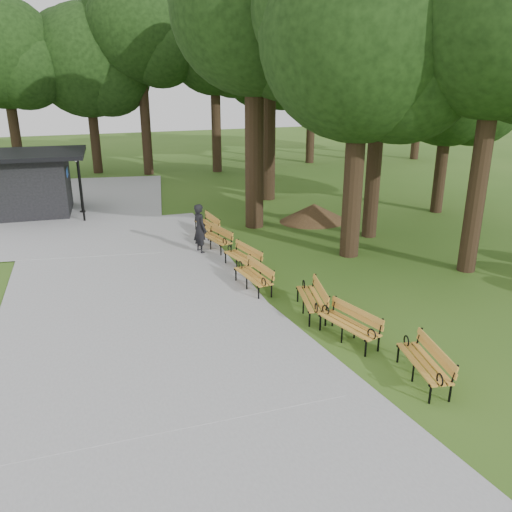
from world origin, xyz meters
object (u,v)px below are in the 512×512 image
object	(u,v)px
lamp_post	(78,171)
lawn_tree_0	(362,38)
kiosk	(28,184)
dirt_mound	(314,212)
bench_6	(207,225)
bench_1	(349,325)
bench_0	(424,363)
lawn_tree_3	(502,17)
lawn_tree_4	(269,27)
lawn_tree_5	(451,81)
bench_5	(216,239)
bench_2	(311,299)
bench_4	(242,258)
bench_3	(253,276)
person	(200,229)
lawn_tree_2	(254,11)

from	to	relation	value
lamp_post	lawn_tree_0	world-z (taller)	lawn_tree_0
kiosk	dirt_mound	distance (m)	13.66
lamp_post	bench_6	xyz separation A→B (m)	(4.75, -5.72, -1.61)
bench_1	bench_0	bearing A→B (deg)	1.15
bench_1	lawn_tree_3	bearing A→B (deg)	100.91
kiosk	lawn_tree_4	distance (m)	13.95
lawn_tree_4	lawn_tree_5	world-z (taller)	lawn_tree_4
bench_0	bench_5	xyz separation A→B (m)	(-1.77, 10.38, 0.00)
bench_6	lawn_tree_3	size ratio (longest dim) A/B	0.17
lamp_post	bench_1	distance (m)	16.94
bench_2	bench_4	distance (m)	3.98
lawn_tree_4	bench_1	bearing A→B (deg)	-104.09
bench_3	bench_5	size ratio (longest dim) A/B	1.00
lawn_tree_5	bench_3	bearing A→B (deg)	-152.73
person	dirt_mound	distance (m)	6.56
bench_2	lawn_tree_2	xyz separation A→B (m)	(1.54, 8.93, 8.33)
person	lawn_tree_0	world-z (taller)	lawn_tree_0
bench_5	bench_2	bearing A→B (deg)	-3.75
lawn_tree_2	lawn_tree_5	world-z (taller)	lawn_tree_2
lamp_post	bench_0	world-z (taller)	lamp_post
bench_3	lawn_tree_3	world-z (taller)	lawn_tree_3
bench_5	lawn_tree_0	distance (m)	8.75
bench_0	bench_4	size ratio (longest dim) A/B	1.00
person	bench_1	distance (m)	8.26
bench_1	lawn_tree_5	bearing A→B (deg)	118.89
bench_0	bench_2	world-z (taller)	same
bench_5	lamp_post	bearing A→B (deg)	-161.54
person	bench_6	bearing A→B (deg)	-35.25
kiosk	lawn_tree_5	bearing A→B (deg)	-13.91
bench_1	kiosk	bearing A→B (deg)	-168.26
lawn_tree_5	lawn_tree_3	bearing A→B (deg)	-121.47
bench_3	bench_2	bearing A→B (deg)	16.83
lamp_post	lawn_tree_2	xyz separation A→B (m)	(7.09, -5.15, 6.72)
bench_1	lawn_tree_4	size ratio (longest dim) A/B	0.16
bench_4	bench_3	bearing A→B (deg)	-18.67
bench_2	lawn_tree_0	size ratio (longest dim) A/B	0.17
bench_6	lawn_tree_2	xyz separation A→B (m)	(2.35, 0.57, 8.33)
bench_4	person	bearing A→B (deg)	-170.55
bench_0	lawn_tree_3	size ratio (longest dim) A/B	0.17
dirt_mound	lawn_tree_3	world-z (taller)	lawn_tree_3
bench_0	lawn_tree_2	size ratio (longest dim) A/B	0.16
bench_0	lawn_tree_3	distance (m)	10.86
lamp_post	bench_2	xyz separation A→B (m)	(5.55, -14.08, -1.61)
bench_0	person	bearing A→B (deg)	-154.88
kiosk	bench_2	distance (m)	16.67
lawn_tree_2	lawn_tree_3	bearing A→B (deg)	-56.91
bench_1	bench_2	xyz separation A→B (m)	(-0.19, 1.77, 0.00)
bench_1	lawn_tree_0	distance (m)	9.79
bench_2	person	bearing A→B (deg)	-152.17
bench_1	lawn_tree_2	distance (m)	13.63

